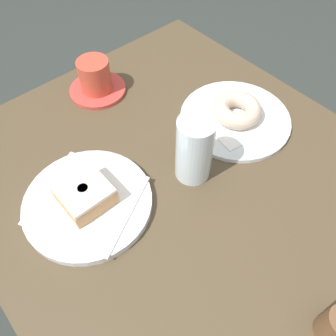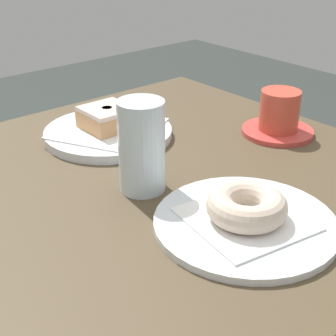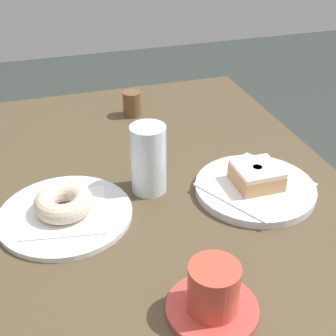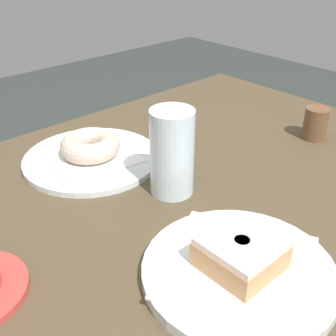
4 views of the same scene
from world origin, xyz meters
name	(u,v)px [view 3 (image 3 of 4)]	position (x,y,z in m)	size (l,w,h in m)	color
table	(153,213)	(0.00, 0.00, 0.62)	(0.94, 0.74, 0.72)	#4E3F2B
plate_sugar_ring	(65,214)	(-0.09, 0.19, 0.72)	(0.24, 0.24, 0.01)	white
napkin_sugar_ring	(65,212)	(-0.09, 0.19, 0.73)	(0.14, 0.14, 0.00)	white
donut_sugar_ring	(64,203)	(-0.09, 0.19, 0.75)	(0.10, 0.10, 0.04)	beige
plate_glazed_square	(255,188)	(-0.12, -0.17, 0.73)	(0.23, 0.23, 0.02)	white
napkin_glazed_square	(255,184)	(-0.12, -0.17, 0.74)	(0.17, 0.17, 0.00)	white
donut_glazed_square	(257,175)	(-0.12, -0.17, 0.76)	(0.08, 0.08, 0.04)	tan
water_glass	(148,159)	(-0.05, 0.02, 0.79)	(0.07, 0.07, 0.14)	silver
coffee_cup	(213,293)	(-0.36, 0.02, 0.75)	(0.13, 0.13, 0.08)	#CF443C
sugar_jar	(132,104)	(0.29, -0.03, 0.75)	(0.05, 0.05, 0.06)	brown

